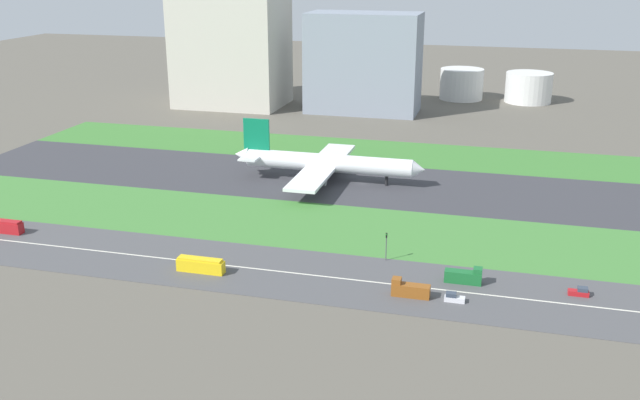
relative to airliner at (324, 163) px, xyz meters
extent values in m
plane|color=#5B564C|center=(13.03, 0.00, -6.23)|extent=(800.00, 800.00, 0.00)
cube|color=#38383D|center=(13.03, 0.00, -6.18)|extent=(280.00, 46.00, 0.10)
cube|color=#3D7A33|center=(13.03, 41.00, -6.18)|extent=(280.00, 36.00, 0.10)
cube|color=#427F38|center=(13.03, -41.00, -6.18)|extent=(280.00, 36.00, 0.10)
cube|color=#4C4C4F|center=(13.03, -73.00, -6.18)|extent=(280.00, 28.00, 0.10)
cube|color=silver|center=(13.03, -73.00, -6.13)|extent=(266.00, 0.50, 0.01)
cylinder|color=white|center=(1.68, 0.00, 0.07)|extent=(56.00, 6.00, 6.00)
cone|color=white|center=(31.68, 0.00, 0.07)|extent=(4.00, 5.70, 5.70)
cone|color=white|center=(-28.82, 0.00, 0.87)|extent=(5.00, 5.40, 5.40)
cube|color=#0C724C|center=(-23.32, 0.00, 8.07)|extent=(9.00, 0.80, 11.00)
cube|color=white|center=(-24.32, 0.00, 1.07)|extent=(6.00, 16.00, 0.60)
cube|color=white|center=(-0.32, 15.00, -1.13)|extent=(10.00, 26.00, 1.00)
cylinder|color=gray|center=(0.68, 9.00, -3.33)|extent=(5.00, 3.20, 3.20)
cube|color=white|center=(-0.32, -15.00, -1.13)|extent=(10.00, 26.00, 1.00)
cylinder|color=gray|center=(0.68, -9.00, -3.33)|extent=(5.00, 3.20, 3.20)
cylinder|color=black|center=(21.28, 0.00, -4.53)|extent=(1.00, 1.00, 3.20)
cylinder|color=black|center=(-2.32, 3.50, -4.53)|extent=(1.00, 1.00, 3.20)
cylinder|color=black|center=(-2.32, -3.50, -4.53)|extent=(1.00, 1.00, 3.20)
cube|color=#B2191E|center=(-72.12, -68.00, -4.63)|extent=(11.60, 2.50, 3.00)
cube|color=#B2191E|center=(-72.02, -68.00, -2.88)|extent=(10.80, 2.30, 0.50)
cube|color=#19662D|center=(50.78, -68.00, -4.73)|extent=(8.40, 2.50, 2.80)
cube|color=#19662D|center=(53.98, -68.00, -2.73)|extent=(2.00, 2.30, 1.20)
cube|color=silver|center=(49.76, -78.00, -5.58)|extent=(4.40, 1.80, 1.10)
cube|color=#333D4C|center=(48.96, -78.00, -4.58)|extent=(2.20, 1.66, 0.90)
cube|color=yellow|center=(-9.71, -78.00, -4.63)|extent=(11.60, 2.50, 3.00)
cube|color=yellow|center=(-9.81, -78.00, -2.88)|extent=(10.80, 2.30, 0.50)
cube|color=#B2191E|center=(75.92, -68.00, -5.58)|extent=(4.40, 1.80, 1.10)
cube|color=#333D4C|center=(76.72, -68.00, -4.58)|extent=(2.20, 1.66, 0.90)
cube|color=brown|center=(40.19, -78.00, -4.73)|extent=(8.40, 2.50, 2.80)
cube|color=brown|center=(36.99, -78.00, -2.73)|extent=(2.00, 2.30, 1.20)
cylinder|color=#4C4C51|center=(31.52, -60.00, -3.13)|extent=(0.24, 0.24, 6.00)
cube|color=black|center=(31.52, -60.00, 0.47)|extent=(0.36, 0.36, 1.20)
sphere|color=#19D826|center=(31.52, -60.20, 0.77)|extent=(0.24, 0.24, 0.24)
cube|color=beige|center=(-76.97, 114.00, 20.77)|extent=(51.61, 38.29, 54.01)
cube|color=gray|center=(-10.19, 114.00, 17.07)|extent=(52.80, 26.99, 46.60)
cylinder|color=silver|center=(33.30, 159.00, 1.68)|extent=(22.39, 22.39, 15.83)
cylinder|color=silver|center=(67.27, 159.00, 1.36)|extent=(23.40, 23.40, 15.18)
camera|label=1|loc=(57.18, -219.53, 64.57)|focal=39.90mm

